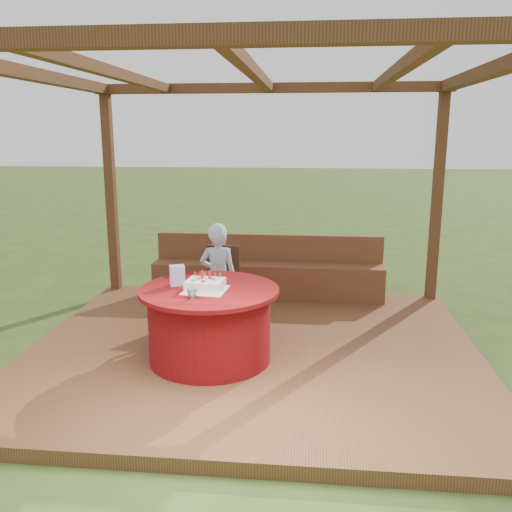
{
  "coord_description": "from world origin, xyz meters",
  "views": [
    {
      "loc": [
        0.56,
        -5.14,
        2.24
      ],
      "look_at": [
        0.0,
        0.25,
        1.0
      ],
      "focal_mm": 38.0,
      "sensor_mm": 36.0,
      "label": 1
    }
  ],
  "objects": [
    {
      "name": "birthday_cake",
      "position": [
        -0.39,
        -0.45,
        0.88
      ],
      "size": [
        0.41,
        0.41,
        0.18
      ],
      "color": "white",
      "rests_on": "table"
    },
    {
      "name": "drinking_glass",
      "position": [
        -0.46,
        -0.71,
        0.87
      ],
      "size": [
        0.11,
        0.11,
        0.09
      ],
      "primitive_type": "imported",
      "rotation": [
        0.0,
        0.0,
        0.22
      ],
      "color": "white",
      "rests_on": "table"
    },
    {
      "name": "bench",
      "position": [
        0.0,
        1.72,
        0.38
      ],
      "size": [
        3.0,
        0.42,
        0.8
      ],
      "color": "brown",
      "rests_on": "deck"
    },
    {
      "name": "deck",
      "position": [
        0.0,
        0.0,
        0.06
      ],
      "size": [
        4.5,
        4.0,
        0.12
      ],
      "primitive_type": "cube",
      "color": "brown",
      "rests_on": "ground"
    },
    {
      "name": "chair",
      "position": [
        -0.47,
        0.86,
        0.57
      ],
      "size": [
        0.42,
        0.42,
        0.84
      ],
      "color": "#371C11",
      "rests_on": "deck"
    },
    {
      "name": "pergola",
      "position": [
        0.0,
        0.0,
        2.41
      ],
      "size": [
        4.5,
        4.0,
        2.72
      ],
      "color": "brown",
      "rests_on": "deck"
    },
    {
      "name": "gift_bag",
      "position": [
        -0.69,
        -0.31,
        0.92
      ],
      "size": [
        0.16,
        0.13,
        0.19
      ],
      "primitive_type": "cube",
      "rotation": [
        0.0,
        0.0,
        0.39
      ],
      "color": "#DE90C1",
      "rests_on": "table"
    },
    {
      "name": "table",
      "position": [
        -0.37,
        -0.38,
        0.48
      ],
      "size": [
        1.31,
        1.31,
        0.71
      ],
      "color": "maroon",
      "rests_on": "deck"
    },
    {
      "name": "ground",
      "position": [
        0.0,
        0.0,
        0.0
      ],
      "size": [
        60.0,
        60.0,
        0.0
      ],
      "primitive_type": "plane",
      "color": "#304B19",
      "rests_on": "ground"
    },
    {
      "name": "elderly_woman",
      "position": [
        -0.46,
        0.61,
        0.71
      ],
      "size": [
        0.42,
        0.3,
        1.15
      ],
      "color": "#96BFDF",
      "rests_on": "deck"
    }
  ]
}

